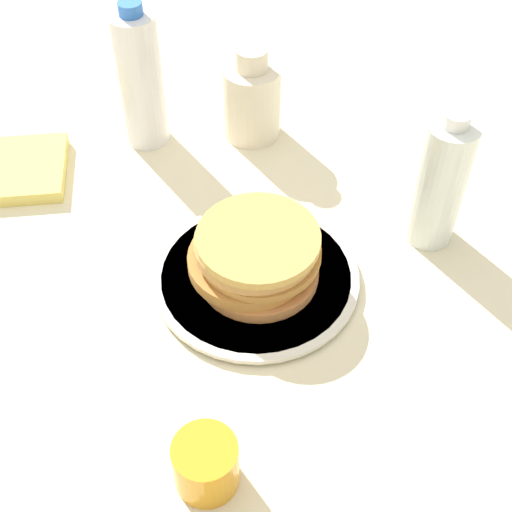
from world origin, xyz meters
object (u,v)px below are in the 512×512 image
at_px(cream_jug, 252,99).
at_px(water_bottle_near, 140,79).
at_px(plate, 256,277).
at_px(water_bottle_mid, 440,182).
at_px(pancake_stack, 256,255).
at_px(juice_glass, 206,464).

xyz_separation_m(cream_jug, water_bottle_near, (-0.08, -0.14, 0.04)).
height_order(plate, cream_jug, cream_jug).
bearing_deg(water_bottle_near, water_bottle_mid, 27.69).
bearing_deg(plate, pancake_stack, 140.87).
bearing_deg(juice_glass, pancake_stack, 134.43).
relative_size(pancake_stack, water_bottle_mid, 0.81).
height_order(juice_glass, water_bottle_mid, water_bottle_mid).
distance_m(pancake_stack, water_bottle_near, 0.33).
height_order(juice_glass, cream_jug, cream_jug).
xyz_separation_m(cream_jug, water_bottle_mid, (0.31, 0.07, 0.03)).
relative_size(pancake_stack, water_bottle_near, 0.72).
xyz_separation_m(pancake_stack, juice_glass, (0.19, -0.19, -0.01)).
distance_m(juice_glass, water_bottle_mid, 0.45).
bearing_deg(water_bottle_near, juice_glass, -23.10).
bearing_deg(pancake_stack, cream_jug, 146.24).
relative_size(pancake_stack, juice_glass, 2.43).
distance_m(pancake_stack, juice_glass, 0.27).
bearing_deg(plate, water_bottle_mid, 74.63).
bearing_deg(cream_jug, water_bottle_near, -120.47).
bearing_deg(water_bottle_mid, pancake_stack, -105.91).
distance_m(juice_glass, cream_jug, 0.57).
distance_m(plate, cream_jug, 0.31).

